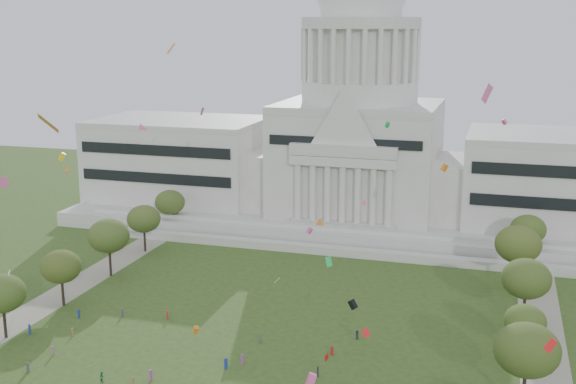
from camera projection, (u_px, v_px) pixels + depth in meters
name	position (u px, v px, depth m)	size (l,w,h in m)	color
capitol	(358.00, 146.00, 202.82)	(160.00, 64.50, 91.30)	#B8B6AC
path_left	(35.00, 310.00, 143.26)	(8.00, 160.00, 0.04)	gray
path_right	(546.00, 376.00, 116.35)	(8.00, 160.00, 0.04)	gray
row_tree_l_2	(2.00, 294.00, 128.67)	(8.42, 8.42, 11.97)	black
row_tree_r_2	(527.00, 350.00, 103.53)	(9.55, 9.55, 13.58)	black
row_tree_l_3	(61.00, 267.00, 143.98)	(8.12, 8.12, 11.55)	black
row_tree_r_3	(525.00, 322.00, 119.96)	(7.01, 7.01, 9.98)	black
row_tree_l_4	(109.00, 236.00, 160.98)	(9.29, 9.29, 13.21)	black
row_tree_r_4	(526.00, 279.00, 133.88)	(9.19, 9.19, 13.06)	black
row_tree_l_5	(144.00, 219.00, 178.87)	(8.33, 8.33, 11.85)	black
row_tree_r_5	(518.00, 244.00, 152.90)	(9.82, 9.82, 13.96)	black
row_tree_l_6	(170.00, 202.00, 196.28)	(8.19, 8.19, 11.64)	black
row_tree_r_6	(528.00, 229.00, 169.27)	(8.42, 8.42, 11.97)	black
person_8	(102.00, 377.00, 114.09)	(0.87, 0.53, 1.78)	#33723F
distant_crowd	(151.00, 363.00, 118.96)	(59.62, 38.92, 1.92)	#26262B
kite_swarm	(216.00, 202.00, 100.86)	(92.36, 102.00, 59.79)	#E54C8C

